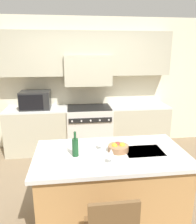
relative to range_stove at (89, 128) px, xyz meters
name	(u,v)px	position (x,y,z in m)	size (l,w,h in m)	color
ground_plane	(99,196)	(0.00, -1.62, -0.46)	(10.00, 10.00, 0.00)	#7A664C
back_cabinetry	(87,73)	(0.00, 0.27, 1.13)	(10.00, 0.46, 2.70)	beige
back_counter	(89,128)	(0.00, 0.02, 0.00)	(3.33, 0.62, 0.92)	#B2AD93
range_stove	(89,128)	(0.00, 0.00, 0.00)	(0.90, 0.70, 0.92)	beige
microwave	(35,100)	(-1.06, 0.02, 0.63)	(0.57, 0.44, 0.35)	black
kitchen_island	(110,186)	(0.08, -2.04, -0.01)	(1.75, 0.95, 0.89)	#B7844C
wine_bottle	(75,147)	(-0.33, -2.07, 0.53)	(0.07, 0.07, 0.29)	#194723
wine_glass_near	(111,154)	(0.03, -2.29, 0.54)	(0.08, 0.08, 0.16)	white
wine_glass_far	(101,141)	(-0.02, -1.94, 0.54)	(0.08, 0.08, 0.16)	white
fruit_bowl	(118,148)	(0.17, -2.00, 0.47)	(0.24, 0.24, 0.10)	#996B47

